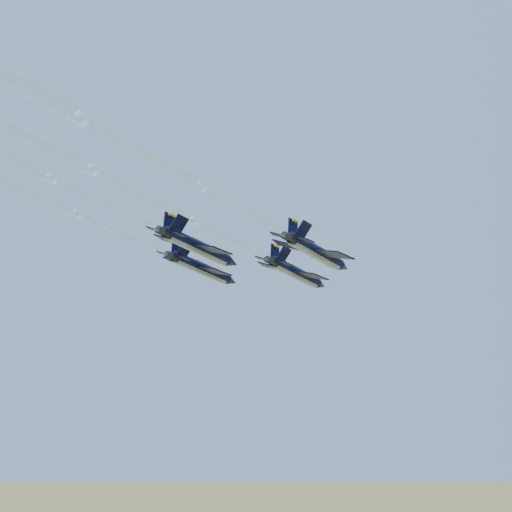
% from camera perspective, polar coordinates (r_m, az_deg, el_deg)
% --- Properties ---
extents(jet_lead, '(11.55, 16.31, 4.82)m').
position_cam_1_polar(jet_lead, '(121.11, 2.99, -1.23)').
color(jet_lead, black).
extents(jet_left, '(11.55, 16.31, 4.82)m').
position_cam_1_polar(jet_left, '(117.77, -3.91, -0.91)').
color(jet_left, black).
extents(jet_right, '(11.55, 16.31, 4.82)m').
position_cam_1_polar(jet_right, '(106.53, 4.48, 0.28)').
color(jet_right, black).
extents(jet_slot, '(11.55, 16.31, 4.82)m').
position_cam_1_polar(jet_slot, '(103.56, -4.15, 0.64)').
color(jet_slot, black).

